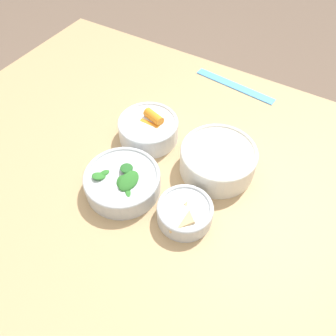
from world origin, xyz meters
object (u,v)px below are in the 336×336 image
(bowl_carrots, at_px, (149,128))
(bowl_cookies, at_px, (185,212))
(bowl_beans_hotdog, at_px, (218,160))
(bowl_greens, at_px, (122,181))
(ruler, at_px, (235,86))

(bowl_carrots, relative_size, bowl_cookies, 1.25)
(bowl_beans_hotdog, xyz_separation_m, bowl_cookies, (-0.00, -0.16, -0.01))
(bowl_beans_hotdog, bearing_deg, bowl_cookies, -90.07)
(bowl_greens, bearing_deg, bowl_carrots, 102.69)
(ruler, bearing_deg, bowl_beans_hotdog, -74.18)
(bowl_greens, xyz_separation_m, bowl_beans_hotdog, (0.16, 0.16, 0.00))
(bowl_carrots, height_order, bowl_greens, bowl_carrots)
(bowl_beans_hotdog, height_order, bowl_cookies, bowl_beans_hotdog)
(bowl_carrots, xyz_separation_m, ruler, (0.11, 0.31, -0.03))
(bowl_carrots, bearing_deg, bowl_cookies, -39.75)
(bowl_carrots, distance_m, bowl_cookies, 0.26)
(bowl_carrots, relative_size, ruler, 0.59)
(bowl_beans_hotdog, relative_size, ruler, 0.69)
(bowl_greens, height_order, bowl_cookies, bowl_greens)
(bowl_greens, distance_m, ruler, 0.49)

